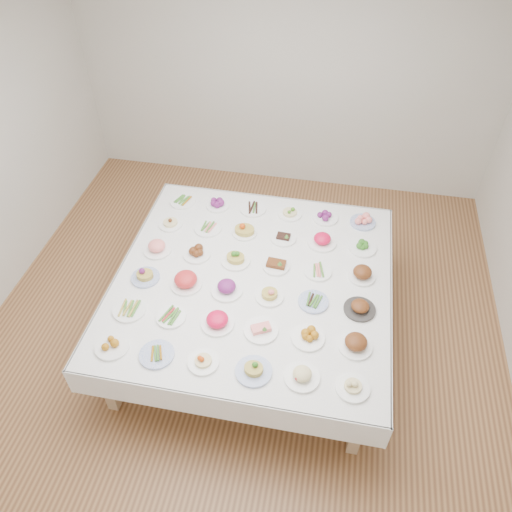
% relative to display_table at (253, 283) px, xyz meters
% --- Properties ---
extents(room_envelope, '(5.02, 5.02, 2.81)m').
position_rel_display_table_xyz_m(room_envelope, '(-0.11, 0.11, 1.14)').
color(room_envelope, '#9D6E41').
rests_on(room_envelope, ground).
extents(display_table, '(2.41, 2.41, 0.75)m').
position_rel_display_table_xyz_m(display_table, '(0.00, 0.00, 0.00)').
color(display_table, white).
rests_on(display_table, ground).
extents(dish_0, '(0.26, 0.26, 0.11)m').
position_rel_display_table_xyz_m(dish_0, '(-0.92, -0.92, 0.11)').
color(dish_0, white).
rests_on(dish_0, display_table).
extents(dish_1, '(0.26, 0.26, 0.06)m').
position_rel_display_table_xyz_m(dish_1, '(-0.56, -0.93, 0.09)').
color(dish_1, '#4C66B2').
rests_on(dish_1, display_table).
extents(dish_2, '(0.23, 0.23, 0.12)m').
position_rel_display_table_xyz_m(dish_2, '(-0.19, -0.93, 0.11)').
color(dish_2, white).
rests_on(dish_2, display_table).
extents(dish_3, '(0.27, 0.27, 0.14)m').
position_rel_display_table_xyz_m(dish_3, '(0.19, -0.93, 0.12)').
color(dish_3, '#4C66B2').
rests_on(dish_3, display_table).
extents(dish_4, '(0.26, 0.26, 0.13)m').
position_rel_display_table_xyz_m(dish_4, '(0.55, -0.92, 0.12)').
color(dish_4, white).
rests_on(dish_4, display_table).
extents(dish_5, '(0.25, 0.25, 0.12)m').
position_rel_display_table_xyz_m(dish_5, '(0.92, -0.93, 0.11)').
color(dish_5, white).
rests_on(dish_5, display_table).
extents(dish_6, '(0.27, 0.27, 0.06)m').
position_rel_display_table_xyz_m(dish_6, '(-0.92, -0.55, 0.09)').
color(dish_6, white).
rests_on(dish_6, display_table).
extents(dish_7, '(0.24, 0.24, 0.06)m').
position_rel_display_table_xyz_m(dish_7, '(-0.56, -0.56, 0.09)').
color(dish_7, white).
rests_on(dish_7, display_table).
extents(dish_8, '(0.27, 0.27, 0.15)m').
position_rel_display_table_xyz_m(dish_8, '(-0.18, -0.55, 0.14)').
color(dish_8, white).
rests_on(dish_8, display_table).
extents(dish_9, '(0.27, 0.27, 0.11)m').
position_rel_display_table_xyz_m(dish_9, '(0.18, -0.56, 0.10)').
color(dish_9, white).
rests_on(dish_9, display_table).
extents(dish_10, '(0.26, 0.26, 0.11)m').
position_rel_display_table_xyz_m(dish_10, '(0.55, -0.56, 0.11)').
color(dish_10, white).
rests_on(dish_10, display_table).
extents(dish_11, '(0.26, 0.26, 0.15)m').
position_rel_display_table_xyz_m(dish_11, '(0.92, -0.56, 0.13)').
color(dish_11, white).
rests_on(dish_11, display_table).
extents(dish_12, '(0.25, 0.25, 0.13)m').
position_rel_display_table_xyz_m(dish_12, '(-0.92, -0.18, 0.12)').
color(dish_12, '#4C66B2').
rests_on(dish_12, display_table).
extents(dish_13, '(0.28, 0.28, 0.17)m').
position_rel_display_table_xyz_m(dish_13, '(-0.55, -0.19, 0.14)').
color(dish_13, white).
rests_on(dish_13, display_table).
extents(dish_14, '(0.27, 0.27, 0.13)m').
position_rel_display_table_xyz_m(dish_14, '(-0.19, -0.19, 0.12)').
color(dish_14, white).
rests_on(dish_14, display_table).
extents(dish_15, '(0.24, 0.24, 0.13)m').
position_rel_display_table_xyz_m(dish_15, '(0.18, -0.19, 0.12)').
color(dish_15, white).
rests_on(dish_15, display_table).
extents(dish_16, '(0.25, 0.25, 0.06)m').
position_rel_display_table_xyz_m(dish_16, '(0.55, -0.18, 0.09)').
color(dish_16, '#4C66B2').
rests_on(dish_16, display_table).
extents(dish_17, '(0.26, 0.26, 0.14)m').
position_rel_display_table_xyz_m(dish_17, '(0.93, -0.19, 0.13)').
color(dish_17, '#2C2927').
rests_on(dish_17, display_table).
extents(dish_18, '(0.25, 0.25, 0.14)m').
position_rel_display_table_xyz_m(dish_18, '(-0.93, 0.18, 0.13)').
color(dish_18, white).
rests_on(dish_18, display_table).
extents(dish_19, '(0.25, 0.25, 0.11)m').
position_rel_display_table_xyz_m(dish_19, '(-0.56, 0.19, 0.11)').
color(dish_19, white).
rests_on(dish_19, display_table).
extents(dish_20, '(0.27, 0.27, 0.15)m').
position_rel_display_table_xyz_m(dish_20, '(-0.19, 0.18, 0.13)').
color(dish_20, white).
rests_on(dish_20, display_table).
extents(dish_21, '(0.24, 0.24, 0.11)m').
position_rel_display_table_xyz_m(dish_21, '(0.18, 0.18, 0.11)').
color(dish_21, white).
rests_on(dish_21, display_table).
extents(dish_22, '(0.24, 0.24, 0.05)m').
position_rel_display_table_xyz_m(dish_22, '(0.55, 0.18, 0.08)').
color(dish_22, white).
rests_on(dish_22, display_table).
extents(dish_23, '(0.23, 0.23, 0.13)m').
position_rel_display_table_xyz_m(dish_23, '(0.93, 0.19, 0.12)').
color(dish_23, white).
rests_on(dish_23, display_table).
extents(dish_24, '(0.23, 0.23, 0.12)m').
position_rel_display_table_xyz_m(dish_24, '(-0.93, 0.55, 0.12)').
color(dish_24, white).
rests_on(dish_24, display_table).
extents(dish_25, '(0.26, 0.26, 0.06)m').
position_rel_display_table_xyz_m(dish_25, '(-0.55, 0.56, 0.09)').
color(dish_25, white).
rests_on(dish_25, display_table).
extents(dish_26, '(0.23, 0.23, 0.15)m').
position_rel_display_table_xyz_m(dish_26, '(-0.19, 0.56, 0.14)').
color(dish_26, white).
rests_on(dish_26, display_table).
extents(dish_27, '(0.24, 0.24, 0.10)m').
position_rel_display_table_xyz_m(dish_27, '(0.19, 0.56, 0.10)').
color(dish_27, white).
rests_on(dish_27, display_table).
extents(dish_28, '(0.27, 0.27, 0.15)m').
position_rel_display_table_xyz_m(dish_28, '(0.55, 0.56, 0.13)').
color(dish_28, white).
rests_on(dish_28, display_table).
extents(dish_29, '(0.25, 0.25, 0.10)m').
position_rel_display_table_xyz_m(dish_29, '(0.93, 0.56, 0.11)').
color(dish_29, white).
rests_on(dish_29, display_table).
extents(dish_30, '(0.26, 0.26, 0.06)m').
position_rel_display_table_xyz_m(dish_30, '(-0.92, 0.92, 0.08)').
color(dish_30, white).
rests_on(dish_30, display_table).
extents(dish_31, '(0.23, 0.23, 0.11)m').
position_rel_display_table_xyz_m(dish_31, '(-0.55, 0.92, 0.11)').
color(dish_31, white).
rests_on(dish_31, display_table).
extents(dish_32, '(0.26, 0.26, 0.06)m').
position_rel_display_table_xyz_m(dish_32, '(-0.18, 0.93, 0.09)').
color(dish_32, white).
rests_on(dish_32, display_table).
extents(dish_33, '(0.23, 0.23, 0.11)m').
position_rel_display_table_xyz_m(dish_33, '(0.19, 0.92, 0.11)').
color(dish_33, white).
rests_on(dish_33, display_table).
extents(dish_34, '(0.25, 0.25, 0.12)m').
position_rel_display_table_xyz_m(dish_34, '(0.55, 0.93, 0.12)').
color(dish_34, white).
rests_on(dish_34, display_table).
extents(dish_35, '(0.25, 0.25, 0.11)m').
position_rel_display_table_xyz_m(dish_35, '(0.92, 0.93, 0.11)').
color(dish_35, '#4C66B2').
rests_on(dish_35, display_table).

